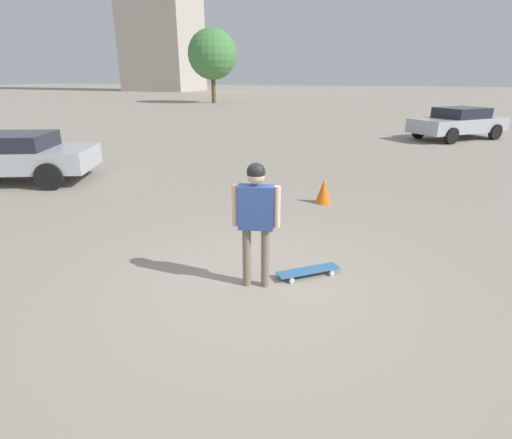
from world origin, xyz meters
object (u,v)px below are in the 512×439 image
at_px(car_parked_near, 12,156).
at_px(traffic_cone, 324,191).
at_px(person, 256,210).
at_px(car_parked_far, 459,122).
at_px(skateboard, 308,271).

height_order(car_parked_near, traffic_cone, car_parked_near).
bearing_deg(car_parked_near, person, 134.92).
distance_m(person, car_parked_far, 16.37).
distance_m(person, traffic_cone, 4.21).
bearing_deg(skateboard, car_parked_near, -56.95).
xyz_separation_m(person, skateboard, (0.52, -0.64, -1.04)).
distance_m(car_parked_near, traffic_cone, 8.39).
height_order(person, car_parked_near, person).
distance_m(person, skateboard, 1.32).
bearing_deg(car_parked_far, car_parked_near, 0.83).
xyz_separation_m(car_parked_near, car_parked_far, (12.41, -12.49, 0.03)).
bearing_deg(car_parked_far, skateboard, 32.18).
bearing_deg(car_parked_far, person, 30.45).
distance_m(skateboard, traffic_cone, 3.62).
height_order(skateboard, car_parked_near, car_parked_near).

